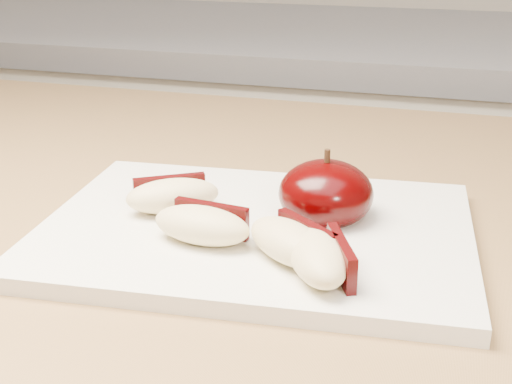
# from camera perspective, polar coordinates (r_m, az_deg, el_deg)

# --- Properties ---
(back_cabinet) EXTENTS (2.40, 0.62, 0.94)m
(back_cabinet) POSITION_cam_1_polar(r_m,az_deg,el_deg) (1.41, 12.17, -6.78)
(back_cabinet) COLOR silver
(back_cabinet) RESTS_ON ground
(cutting_board) EXTENTS (0.33, 0.25, 0.01)m
(cutting_board) POSITION_cam_1_polar(r_m,az_deg,el_deg) (0.52, -0.00, -3.19)
(cutting_board) COLOR silver
(cutting_board) RESTS_ON island_counter
(apple_half) EXTENTS (0.08, 0.08, 0.06)m
(apple_half) POSITION_cam_1_polar(r_m,az_deg,el_deg) (0.53, 5.61, -0.13)
(apple_half) COLOR black
(apple_half) RESTS_ON cutting_board
(apple_wedge_a) EXTENTS (0.08, 0.07, 0.03)m
(apple_wedge_a) POSITION_cam_1_polar(r_m,az_deg,el_deg) (0.54, -6.71, -0.26)
(apple_wedge_a) COLOR beige
(apple_wedge_a) RESTS_ON cutting_board
(apple_wedge_b) EXTENTS (0.07, 0.04, 0.03)m
(apple_wedge_b) POSITION_cam_1_polar(r_m,az_deg,el_deg) (0.49, -4.27, -2.60)
(apple_wedge_b) COLOR beige
(apple_wedge_b) RESTS_ON cutting_board
(apple_wedge_c) EXTENTS (0.08, 0.07, 0.03)m
(apple_wedge_c) POSITION_cam_1_polar(r_m,az_deg,el_deg) (0.46, 2.82, -3.97)
(apple_wedge_c) COLOR beige
(apple_wedge_c) RESTS_ON cutting_board
(apple_wedge_d) EXTENTS (0.06, 0.08, 0.03)m
(apple_wedge_d) POSITION_cam_1_polar(r_m,az_deg,el_deg) (0.44, 5.18, -5.22)
(apple_wedge_d) COLOR beige
(apple_wedge_d) RESTS_ON cutting_board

